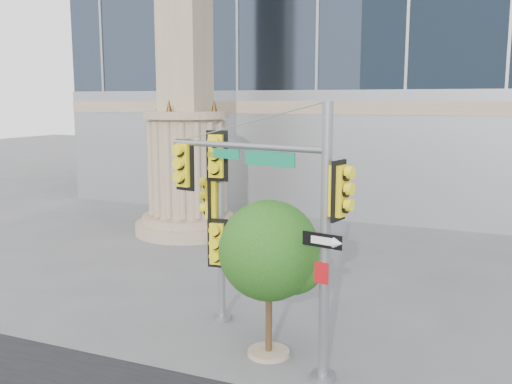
% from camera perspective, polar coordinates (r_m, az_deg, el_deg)
% --- Properties ---
extents(ground, '(120.00, 120.00, 0.00)m').
position_cam_1_polar(ground, '(14.09, -3.76, -14.08)').
color(ground, '#545456').
rests_on(ground, ground).
extents(monument, '(4.40, 4.40, 16.60)m').
position_cam_1_polar(monument, '(23.72, -7.03, 9.04)').
color(monument, gray).
rests_on(monument, ground).
extents(main_signal_pole, '(4.24, 1.26, 5.54)m').
position_cam_1_polar(main_signal_pole, '(11.49, 2.60, -1.49)').
color(main_signal_pole, slate).
rests_on(main_signal_pole, ground).
extents(secondary_signal_pole, '(0.87, 0.64, 4.92)m').
position_cam_1_polar(secondary_signal_pole, '(14.08, -3.89, -1.77)').
color(secondary_signal_pole, slate).
rests_on(secondary_signal_pole, ground).
extents(street_tree, '(2.22, 2.17, 3.46)m').
position_cam_1_polar(street_tree, '(12.30, 1.52, -6.29)').
color(street_tree, gray).
rests_on(street_tree, ground).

